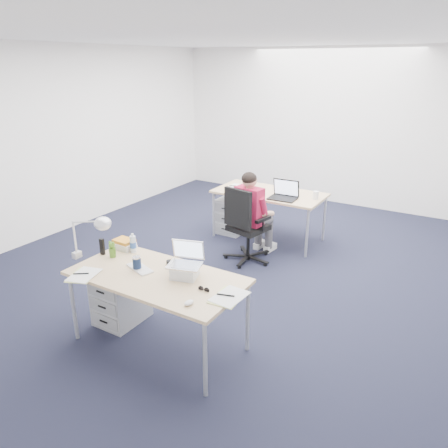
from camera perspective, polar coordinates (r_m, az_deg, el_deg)
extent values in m
plane|color=black|center=(5.74, 1.02, -5.73)|extent=(7.00, 7.00, 0.00)
cube|color=white|center=(8.44, 13.45, 12.20)|extent=(6.00, 0.02, 2.80)
cube|color=white|center=(7.23, -20.24, 10.21)|extent=(0.02, 7.00, 2.80)
cube|color=white|center=(5.16, 1.23, 23.43)|extent=(6.00, 7.00, 0.01)
cube|color=tan|center=(4.00, -8.79, -6.83)|extent=(1.60, 0.80, 0.03)
cylinder|color=#B7BABC|center=(4.45, -19.06, -10.18)|extent=(0.04, 0.04, 0.70)
cylinder|color=#B7BABC|center=(3.57, -2.48, -17.24)|extent=(0.04, 0.04, 0.70)
cylinder|color=#B7BABC|center=(4.85, -12.79, -6.83)|extent=(0.04, 0.04, 0.70)
cylinder|color=#B7BABC|center=(4.06, 3.11, -12.06)|extent=(0.04, 0.04, 0.70)
cube|color=tan|center=(6.47, 5.92, 4.04)|extent=(1.60, 0.80, 0.03)
cylinder|color=#B7BABC|center=(6.64, -1.35, 1.25)|extent=(0.04, 0.04, 0.70)
cylinder|color=#B7BABC|center=(6.01, 10.79, -1.21)|extent=(0.04, 0.04, 0.70)
cylinder|color=#B7BABC|center=(7.21, 1.65, 2.82)|extent=(0.04, 0.04, 0.70)
cylinder|color=#B7BABC|center=(6.63, 12.97, 0.71)|extent=(0.04, 0.04, 0.70)
cylinder|color=black|center=(5.89, 3.16, -2.38)|extent=(0.04, 0.04, 0.40)
cube|color=black|center=(5.81, 3.20, -0.46)|extent=(0.52, 0.52, 0.07)
cube|color=black|center=(5.54, 1.81, 2.04)|extent=(0.42, 0.13, 0.50)
cube|color=#AA183B|center=(5.72, 3.29, 2.35)|extent=(0.39, 0.23, 0.50)
sphere|color=tan|center=(5.62, 3.36, 5.73)|extent=(0.19, 0.19, 0.19)
cube|color=#B0B4B6|center=(4.65, -13.30, -9.18)|extent=(0.40, 0.50, 0.55)
cube|color=#B0B4B6|center=(6.86, 1.20, 1.23)|extent=(0.40, 0.50, 0.55)
cube|color=white|center=(4.13, -10.93, -5.69)|extent=(0.32, 0.22, 0.02)
ellipsoid|color=white|center=(3.51, -4.61, -10.21)|extent=(0.07, 0.10, 0.03)
cylinder|color=#13203B|center=(4.11, -11.31, -5.02)|extent=(0.09, 0.09, 0.13)
cylinder|color=silver|center=(4.46, -11.81, -2.43)|extent=(0.08, 0.08, 0.20)
cube|color=silver|center=(4.59, -12.90, -2.56)|extent=(0.26, 0.23, 0.10)
cube|color=black|center=(4.49, -15.63, -2.86)|extent=(0.05, 0.03, 0.17)
cube|color=#D4DE80|center=(4.14, -17.98, -6.38)|extent=(0.29, 0.35, 0.01)
cube|color=#D4DE80|center=(3.60, 0.51, -9.50)|extent=(0.23, 0.32, 0.01)
cylinder|color=white|center=(6.22, 11.89, 3.70)|extent=(0.09, 0.09, 0.11)
cube|color=white|center=(6.70, 1.51, 4.87)|extent=(0.26, 0.35, 0.01)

